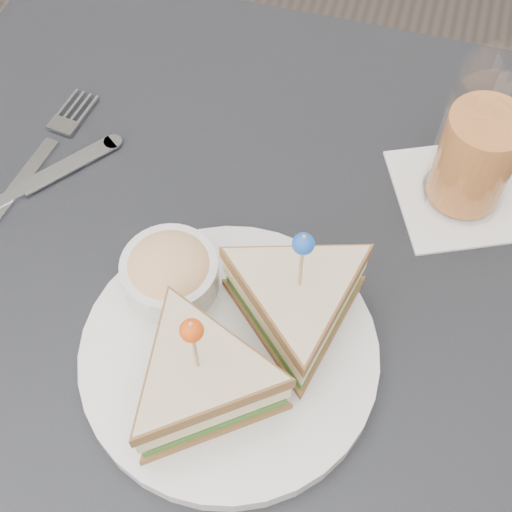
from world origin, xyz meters
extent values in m
plane|color=#3F3833|center=(0.00, 0.00, 0.00)|extent=(3.50, 3.50, 0.00)
cube|color=black|center=(0.00, 0.00, 0.73)|extent=(0.80, 0.80, 0.03)
cylinder|color=black|center=(-0.35, 0.35, 0.36)|extent=(0.04, 0.04, 0.72)
cylinder|color=silver|center=(0.01, -0.07, 0.76)|extent=(0.29, 0.29, 0.02)
cylinder|color=silver|center=(0.01, -0.07, 0.77)|extent=(0.29, 0.29, 0.00)
cylinder|color=tan|center=(0.00, -0.12, 0.86)|extent=(0.00, 0.00, 0.08)
sphere|color=#E44A0E|center=(0.00, -0.12, 0.90)|extent=(0.02, 0.02, 0.02)
cylinder|color=tan|center=(0.06, -0.03, 0.86)|extent=(0.00, 0.00, 0.08)
sphere|color=#184CB4|center=(0.06, -0.03, 0.90)|extent=(0.02, 0.02, 0.02)
cylinder|color=silver|center=(-0.06, -0.02, 0.79)|extent=(0.10, 0.10, 0.04)
ellipsoid|color=#E0B772|center=(-0.06, -0.02, 0.80)|extent=(0.09, 0.09, 0.04)
cube|color=#B8BDC4|center=(-0.26, 0.05, 0.75)|extent=(0.03, 0.14, 0.00)
cube|color=#B8BDC4|center=(-0.25, 0.14, 0.75)|extent=(0.03, 0.02, 0.00)
cube|color=silver|center=(-0.22, 0.09, 0.75)|extent=(0.08, 0.10, 0.00)
cylinder|color=silver|center=(-0.19, 0.13, 0.75)|extent=(0.03, 0.03, 0.00)
cube|color=white|center=(0.18, 0.17, 0.75)|extent=(0.17, 0.17, 0.00)
cylinder|color=#CC7639|center=(0.18, 0.17, 0.81)|extent=(0.10, 0.10, 0.10)
cylinder|color=white|center=(0.18, 0.17, 0.84)|extent=(0.11, 0.11, 0.16)
cube|color=white|center=(0.19, 0.18, 0.86)|extent=(0.03, 0.03, 0.02)
cube|color=white|center=(0.18, 0.16, 0.85)|extent=(0.02, 0.02, 0.02)
camera|label=1|loc=(0.10, -0.31, 1.34)|focal=50.00mm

